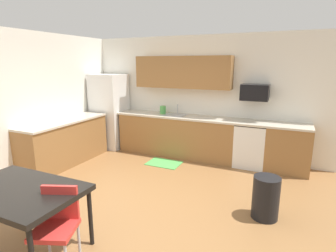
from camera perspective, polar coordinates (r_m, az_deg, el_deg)
The scene contains 19 objects.
ground_plane at distance 4.35m, azimuth -5.72°, elevation -15.74°, with size 12.00×12.00×0.00m, color olive.
wall_back at distance 6.28m, azimuth 6.33°, elevation 6.23°, with size 5.80×0.10×2.70m, color white.
wall_left at distance 5.70m, azimuth -29.79°, elevation 3.88°, with size 0.10×5.80×2.70m, color white.
cabinet_run_back at distance 6.26m, azimuth 1.76°, elevation -2.12°, with size 2.73×0.60×0.90m, color olive.
cabinet_run_back_right at distance 5.81m, azimuth 23.96°, elevation -4.50°, with size 0.82×0.60×0.90m, color olive.
cabinet_run_left at distance 6.12m, azimuth -20.86°, elevation -3.37°, with size 0.60×2.00×0.90m, color olive.
countertop_back at distance 6.02m, azimuth 5.17°, elevation 1.81°, with size 4.80×0.64×0.04m, color beige.
countertop_left at distance 6.01m, azimuth -21.22°, elevation 0.94°, with size 0.64×2.00×0.04m, color beige.
upper_cabinets_back at distance 6.13m, azimuth 3.08°, elevation 11.28°, with size 2.20×0.34×0.70m, color olive.
refrigerator at distance 6.98m, azimuth -12.21°, elevation 3.09°, with size 0.76×0.70×1.83m, color white.
oven_range at distance 5.85m, azimuth 17.01°, elevation -3.76°, with size 0.60×0.60×0.91m.
microwave at distance 5.74m, azimuth 17.86°, elevation 6.78°, with size 0.54×0.36×0.32m, color black.
sink_basin at distance 6.18m, azimuth 1.40°, elevation 1.78°, with size 0.48×0.40×0.14m, color #A5A8AD.
sink_faucet at distance 6.32m, azimuth 2.05°, elevation 3.49°, with size 0.02×0.02×0.24m, color #B2B5BA.
dining_table at distance 3.48m, azimuth -29.01°, elevation -12.39°, with size 1.40×0.90×0.76m.
chair_near_table at distance 3.17m, azimuth -22.34°, elevation -18.11°, with size 0.52×0.52×0.85m.
trash_bin at distance 4.05m, azimuth 19.93°, elevation -14.03°, with size 0.36×0.36×0.60m, color black.
floor_mat at distance 5.84m, azimuth -0.85°, elevation -7.84°, with size 0.70×0.50×0.01m, color #4CA54C.
kettle at distance 6.33m, azimuth -1.07°, elevation 3.34°, with size 0.14×0.14×0.20m, color #4CA54C.
Camera 1 is at (1.96, -3.27, 2.09)m, focal length 28.87 mm.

